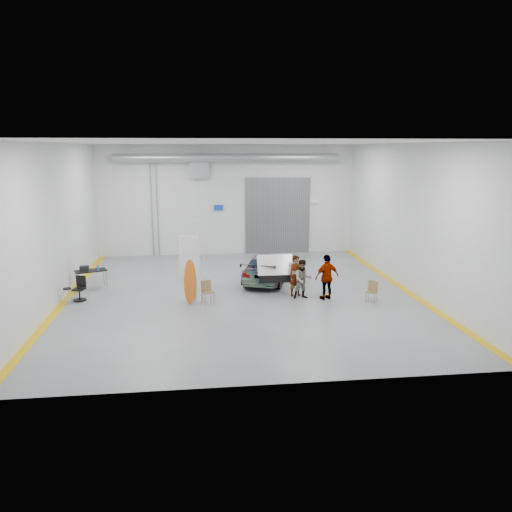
{
  "coord_description": "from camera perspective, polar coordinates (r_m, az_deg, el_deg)",
  "views": [
    {
      "loc": [
        -1.73,
        -19.37,
        5.78
      ],
      "look_at": [
        0.65,
        0.28,
        1.5
      ],
      "focal_mm": 35.0,
      "sensor_mm": 36.0,
      "label": 1
    }
  ],
  "objects": [
    {
      "name": "office_chair",
      "position": [
        20.52,
        -19.52,
        -3.69
      ],
      "size": [
        0.51,
        0.53,
        0.94
      ],
      "rotation": [
        0.0,
        0.0,
        -0.29
      ],
      "color": "black",
      "rests_on": "ground"
    },
    {
      "name": "folding_chair_far",
      "position": [
        19.65,
        13.03,
        -4.47
      ],
      "size": [
        0.53,
        0.58,
        0.81
      ],
      "rotation": [
        0.0,
        0.0,
        -0.63
      ],
      "color": "brown",
      "rests_on": "ground"
    },
    {
      "name": "sedan_car",
      "position": [
        22.15,
        1.41,
        -1.28
      ],
      "size": [
        3.12,
        4.6,
        1.24
      ],
      "primitive_type": "imported",
      "rotation": [
        0.0,
        0.0,
        2.78
      ],
      "color": "silver",
      "rests_on": "ground"
    },
    {
      "name": "ground",
      "position": [
        20.29,
        -1.72,
        -4.36
      ],
      "size": [
        16.0,
        16.0,
        0.0
      ],
      "primitive_type": "plane",
      "color": "slate",
      "rests_on": "ground"
    },
    {
      "name": "room_shell",
      "position": [
        21.75,
        -1.69,
        7.71
      ],
      "size": [
        14.02,
        16.18,
        6.01
      ],
      "color": "silver",
      "rests_on": "ground"
    },
    {
      "name": "person_b",
      "position": [
        19.58,
        5.38,
        -2.65
      ],
      "size": [
        0.8,
        0.64,
        1.56
      ],
      "primitive_type": "imported",
      "rotation": [
        0.0,
        0.0,
        0.07
      ],
      "color": "#467180",
      "rests_on": "ground"
    },
    {
      "name": "shop_stool",
      "position": [
        20.22,
        -20.73,
        -4.31
      ],
      "size": [
        0.32,
        0.32,
        0.62
      ],
      "rotation": [
        0.0,
        0.0,
        0.14
      ],
      "color": "black",
      "rests_on": "ground"
    },
    {
      "name": "work_table",
      "position": [
        22.01,
        -18.54,
        -1.56
      ],
      "size": [
        1.39,
        1.05,
        1.02
      ],
      "rotation": [
        0.0,
        0.0,
        0.39
      ],
      "color": "#909398",
      "rests_on": "ground"
    },
    {
      "name": "person_a",
      "position": [
        19.91,
        4.6,
        -2.26
      ],
      "size": [
        0.67,
        0.52,
        1.65
      ],
      "primitive_type": "imported",
      "rotation": [
        0.0,
        0.0,
        0.23
      ],
      "color": "#8B5D4C",
      "rests_on": "ground"
    },
    {
      "name": "surfboard_display",
      "position": [
        18.89,
        -7.33,
        -2.14
      ],
      "size": [
        0.76,
        0.4,
        2.8
      ],
      "rotation": [
        0.0,
        0.0,
        -0.34
      ],
      "color": "white",
      "rests_on": "ground"
    },
    {
      "name": "trunk_lid",
      "position": [
        20.2,
        2.19,
        -0.75
      ],
      "size": [
        1.44,
        0.88,
        0.04
      ],
      "primitive_type": "cube",
      "color": "silver",
      "rests_on": "sedan_car"
    },
    {
      "name": "folding_chair_near",
      "position": [
        19.11,
        -5.52,
        -4.62
      ],
      "size": [
        0.52,
        0.54,
        0.86
      ],
      "rotation": [
        0.0,
        0.0,
        0.34
      ],
      "color": "brown",
      "rests_on": "ground"
    },
    {
      "name": "person_c",
      "position": [
        19.57,
        8.12,
        -2.39
      ],
      "size": [
        1.12,
        0.72,
        1.79
      ],
      "primitive_type": "imported",
      "rotation": [
        0.0,
        0.0,
        3.45
      ],
      "color": "#9A4833",
      "rests_on": "ground"
    }
  ]
}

